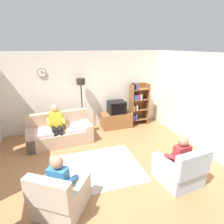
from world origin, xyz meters
TOP-DOWN VIEW (x-y plane):
  - ground_plane at (0.00, 0.00)m, footprint 12.00×12.00m
  - back_wall_assembly at (-0.00, 2.66)m, footprint 6.20×0.17m
  - right_wall at (2.86, 0.00)m, footprint 0.12×5.80m
  - couch at (-1.02, 1.68)m, footprint 1.97×1.03m
  - tv_stand at (1.03, 2.25)m, footprint 1.10×0.56m
  - tv at (1.03, 2.23)m, footprint 0.60×0.49m
  - bookshelf at (1.90, 2.32)m, footprint 0.68×0.36m
  - floor_lamp at (-0.18, 2.35)m, footprint 0.28×0.28m
  - armchair_near_window at (-1.14, -0.98)m, footprint 1.15×1.18m
  - armchair_near_bookshelf at (1.37, -1.00)m, footprint 0.89×0.96m
  - area_rug at (-0.28, 0.02)m, footprint 2.20×1.70m
  - person_on_couch at (-1.09, 1.57)m, footprint 0.54×0.56m
  - person_in_left_armchair at (-1.09, -0.91)m, footprint 0.61×0.64m
  - person_in_right_armchair at (1.36, -0.91)m, footprint 0.54×0.56m

SIDE VIEW (x-z plane):
  - ground_plane at x=0.00m, z-range 0.00..0.00m
  - area_rug at x=-0.28m, z-range 0.00..0.01m
  - tv_stand at x=1.03m, z-range 0.00..0.55m
  - armchair_near_window at x=-1.14m, z-range -0.16..0.74m
  - armchair_near_bookshelf at x=1.37m, z-range -0.16..0.74m
  - couch at x=-1.02m, z-range -0.14..0.76m
  - person_in_left_armchair at x=-1.09m, z-range 0.04..1.16m
  - person_in_right_armchair at x=1.36m, z-range 0.04..1.16m
  - person_on_couch at x=-1.09m, z-range 0.08..1.32m
  - tv at x=1.03m, z-range 0.55..0.99m
  - bookshelf at x=1.90m, z-range 0.03..1.61m
  - right_wall at x=2.86m, z-range 0.00..2.70m
  - back_wall_assembly at x=0.00m, z-range 0.00..2.70m
  - floor_lamp at x=-0.18m, z-range 0.53..2.38m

